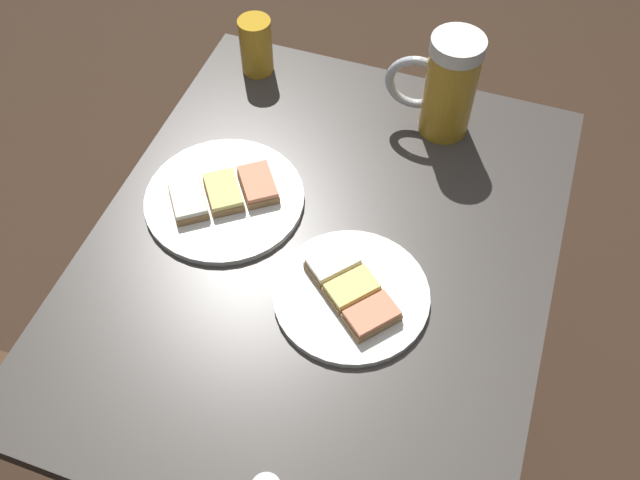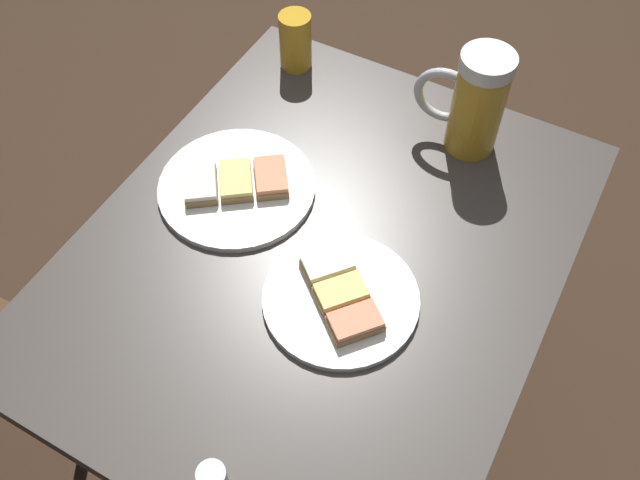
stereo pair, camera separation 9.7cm
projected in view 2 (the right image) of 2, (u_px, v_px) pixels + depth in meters
name	position (u px, v px, depth m)	size (l,w,h in m)	color
ground_plane	(320.00, 433.00, 1.55)	(6.00, 6.00, 0.00)	#382619
cafe_table	(320.00, 307.00, 1.11)	(0.64, 0.80, 0.70)	black
plate_near	(237.00, 185.00, 1.04)	(0.24, 0.24, 0.03)	white
plate_far	(341.00, 297.00, 0.92)	(0.21, 0.21, 0.03)	white
beer_mug	(475.00, 102.00, 1.03)	(0.14, 0.08, 0.17)	gold
beer_glass_small	(295.00, 41.00, 1.18)	(0.05, 0.05, 0.10)	gold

